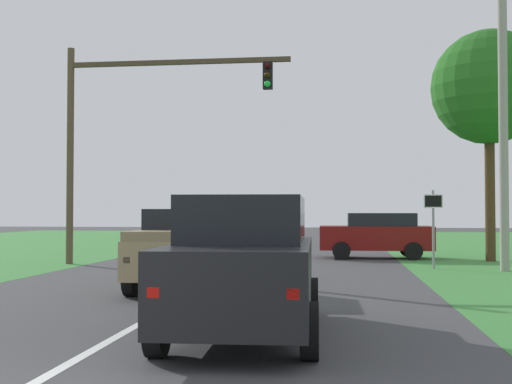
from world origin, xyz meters
The scene contains 8 objects.
ground_plane centered at (0.00, 9.70, 0.00)m, with size 120.00×120.00×0.00m, color #424244.
red_suv_near centered at (1.85, 4.19, 1.07)m, with size 2.26×4.86×2.05m.
pickup_truck_lead centered at (-0.30, 9.83, 0.96)m, with size 2.37×5.29×1.88m.
traffic_light centered at (-4.04, 16.56, 5.02)m, with size 7.85×0.40×7.56m.
keep_moving_sign centered at (6.20, 16.12, 1.60)m, with size 0.60×0.09×2.50m.
oak_tree_right centered at (8.72, 19.64, 6.38)m, with size 4.21×4.21×8.52m.
crossing_suv_far centered at (4.67, 20.72, 0.93)m, with size 4.34×2.08×1.76m.
utility_pole_right centered at (8.24, 15.52, 4.31)m, with size 0.28×0.28×8.61m, color #9E998E.
Camera 1 is at (3.23, -5.51, 1.83)m, focal length 46.47 mm.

